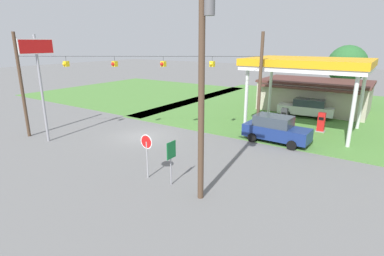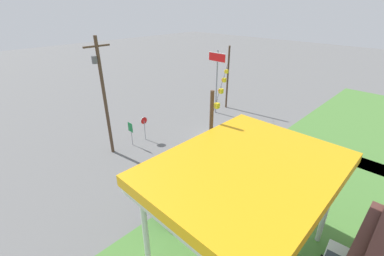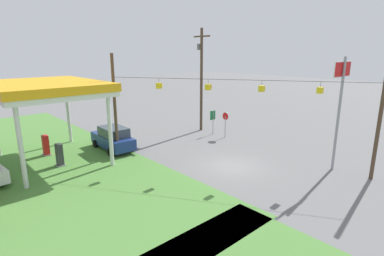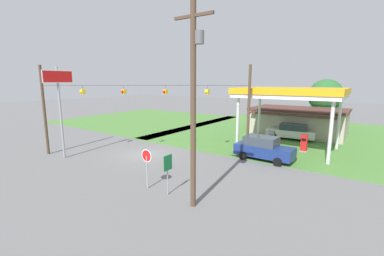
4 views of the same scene
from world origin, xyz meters
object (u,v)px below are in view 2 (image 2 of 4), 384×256
(fuel_pump_near, at_px, (254,227))
(utility_pole_main, at_px, (103,93))
(stop_sign_roadside, at_px, (144,123))
(route_sign, at_px, (131,129))
(car_at_pumps_front, at_px, (188,194))
(gas_station_canopy, at_px, (247,173))
(stop_sign_overhead, at_px, (217,69))

(fuel_pump_near, relative_size, utility_pole_main, 0.16)
(stop_sign_roadside, bearing_deg, route_sign, -178.22)
(car_at_pumps_front, distance_m, stop_sign_roadside, 10.61)
(gas_station_canopy, distance_m, stop_sign_overhead, 20.53)
(car_at_pumps_front, height_order, route_sign, route_sign)
(stop_sign_roadside, xyz_separation_m, stop_sign_overhead, (-10.52, 0.55, 3.76))
(fuel_pump_near, distance_m, utility_pole_main, 15.63)
(gas_station_canopy, distance_m, stop_sign_roadside, 15.66)
(stop_sign_overhead, xyz_separation_m, utility_pole_main, (14.17, -0.78, 0.21))
(route_sign, xyz_separation_m, utility_pole_main, (2.02, -0.28, 4.07))
(stop_sign_overhead, relative_size, route_sign, 3.23)
(route_sign, bearing_deg, stop_sign_overhead, 177.66)
(stop_sign_roadside, bearing_deg, utility_pole_main, 176.39)
(fuel_pump_near, relative_size, stop_sign_overhead, 0.21)
(gas_station_canopy, distance_m, car_at_pumps_front, 6.47)
(car_at_pumps_front, distance_m, route_sign, 10.10)
(stop_sign_roadside, bearing_deg, gas_station_canopy, -107.10)
(car_at_pumps_front, relative_size, stop_sign_roadside, 1.95)
(gas_station_canopy, height_order, stop_sign_roadside, gas_station_canopy)
(route_sign, bearing_deg, fuel_pump_near, 84.84)
(gas_station_canopy, xyz_separation_m, fuel_pump_near, (-1.55, -0.00, -4.65))
(car_at_pumps_front, relative_size, utility_pole_main, 0.47)
(stop_sign_roadside, relative_size, route_sign, 1.04)
(route_sign, bearing_deg, car_at_pumps_front, 77.75)
(car_at_pumps_front, height_order, utility_pole_main, utility_pole_main)
(stop_sign_roadside, relative_size, stop_sign_overhead, 0.32)
(utility_pole_main, bearing_deg, route_sign, 172.09)
(car_at_pumps_front, xyz_separation_m, stop_sign_overhead, (-14.29, -9.35, 4.55))
(gas_station_canopy, bearing_deg, stop_sign_roadside, -107.10)
(stop_sign_overhead, bearing_deg, gas_station_canopy, 43.04)
(fuel_pump_near, bearing_deg, car_at_pumps_front, -79.96)
(gas_station_canopy, relative_size, utility_pole_main, 0.90)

